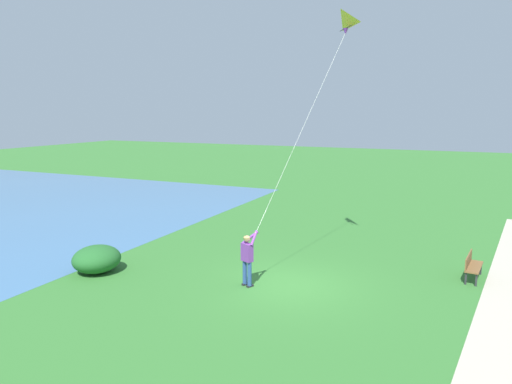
{
  "coord_description": "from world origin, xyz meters",
  "views": [
    {
      "loc": [
        -5.22,
        14.23,
        5.74
      ],
      "look_at": [
        0.63,
        1.32,
        3.32
      ],
      "focal_mm": 33.38,
      "sensor_mm": 36.0,
      "label": 1
    }
  ],
  "objects_px": {
    "flying_kite": "(340,23)",
    "park_bench_near_walkway": "(472,265)",
    "person_kite_flyer": "(248,255)",
    "lakeside_shrub": "(97,259)"
  },
  "relations": [
    {
      "from": "flying_kite",
      "to": "lakeside_shrub",
      "type": "relative_size",
      "value": 4.3
    },
    {
      "from": "park_bench_near_walkway",
      "to": "lakeside_shrub",
      "type": "distance_m",
      "value": 13.2
    },
    {
      "from": "person_kite_flyer",
      "to": "flying_kite",
      "type": "relative_size",
      "value": 0.24
    },
    {
      "from": "flying_kite",
      "to": "park_bench_near_walkway",
      "type": "distance_m",
      "value": 9.77
    },
    {
      "from": "person_kite_flyer",
      "to": "park_bench_near_walkway",
      "type": "distance_m",
      "value": 7.77
    },
    {
      "from": "flying_kite",
      "to": "person_kite_flyer",
      "type": "bearing_deg",
      "value": 67.12
    },
    {
      "from": "flying_kite",
      "to": "park_bench_near_walkway",
      "type": "relative_size",
      "value": 4.95
    },
    {
      "from": "person_kite_flyer",
      "to": "lakeside_shrub",
      "type": "xyz_separation_m",
      "value": [
        5.54,
        0.99,
        -0.56
      ]
    },
    {
      "from": "person_kite_flyer",
      "to": "lakeside_shrub",
      "type": "relative_size",
      "value": 1.03
    },
    {
      "from": "flying_kite",
      "to": "park_bench_near_walkway",
      "type": "xyz_separation_m",
      "value": [
        -4.98,
        0.43,
        -8.4
      ]
    }
  ]
}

